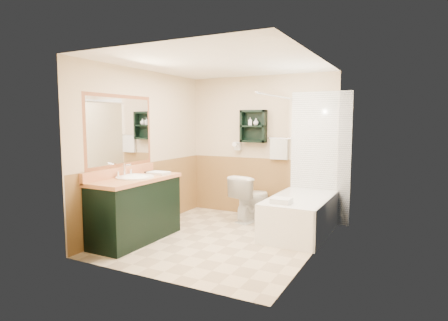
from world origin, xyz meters
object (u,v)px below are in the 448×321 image
hair_dryer (238,146)px  soap_bottle_b (256,123)px  wall_shelf (253,126)px  vanity_book (149,164)px  vanity (136,209)px  soap_bottle_a (250,123)px  toilet (251,198)px  bathtub (300,215)px

hair_dryer → soap_bottle_b: size_ratio=2.06×
wall_shelf → vanity_book: (-1.06, -1.47, -0.56)m
vanity → vanity_book: bearing=107.5°
wall_shelf → soap_bottle_a: bearing=-174.9°
soap_bottle_b → toilet: bearing=-80.1°
vanity → toilet: (1.00, 1.68, -0.06)m
hair_dryer → vanity: (-0.59, -2.02, -0.76)m
wall_shelf → bathtub: bearing=-32.5°
hair_dryer → vanity: 2.24m
vanity → bathtub: bearing=34.9°
wall_shelf → bathtub: (1.03, -0.65, -1.28)m
vanity_book → soap_bottle_b: (1.11, 1.46, 0.62)m
bathtub → soap_bottle_b: (-0.97, 0.65, 1.34)m
soap_bottle_b → vanity_book: bearing=-127.2°
vanity → soap_bottle_a: bearing=67.1°
soap_bottle_b → bathtub: bearing=-33.6°
hair_dryer → soap_bottle_a: size_ratio=1.76×
vanity → bathtub: size_ratio=0.92×
vanity → vanity_book: (-0.17, 0.52, 0.56)m
vanity_book → soap_bottle_a: size_ratio=1.77×
bathtub → vanity_book: size_ratio=6.20×
soap_bottle_a → hair_dryer: bearing=173.0°
vanity → vanity_book: size_ratio=5.69×
hair_dryer → toilet: size_ratio=0.31×
wall_shelf → vanity_book: size_ratio=2.27×
wall_shelf → soap_bottle_b: bearing=-5.7°
vanity → soap_bottle_b: soap_bottle_b is taller
toilet → soap_bottle_b: bearing=-66.6°
vanity → soap_bottle_a: soap_bottle_a is taller
wall_shelf → soap_bottle_b: (0.05, -0.01, 0.06)m
wall_shelf → vanity: 2.45m
soap_bottle_b → hair_dryer: bearing=175.1°
vanity_book → vanity: bearing=-66.6°
wall_shelf → vanity_book: bearing=-125.8°
vanity → soap_bottle_b: bearing=64.6°
wall_shelf → bathtub: wall_shelf is taller
bathtub → soap_bottle_b: 1.78m
soap_bottle_a → vanity_book: bearing=-124.4°
vanity → soap_bottle_a: (0.84, 1.99, 1.16)m
hair_dryer → soap_bottle_a: bearing=-7.0°
soap_bottle_a → wall_shelf: bearing=5.1°
hair_dryer → soap_bottle_a: soap_bottle_a is taller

